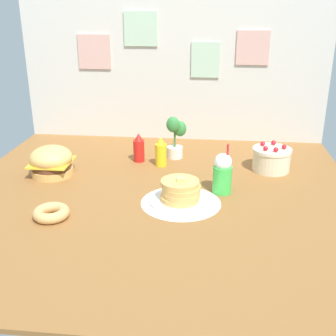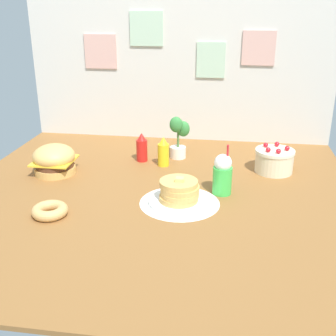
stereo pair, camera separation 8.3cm
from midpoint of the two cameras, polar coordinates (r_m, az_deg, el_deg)
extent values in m
cube|color=brown|center=(2.17, -0.75, -3.91)|extent=(2.08, 1.98, 0.02)
cube|color=beige|center=(2.97, 2.34, 13.12)|extent=(2.08, 0.03, 0.98)
cube|color=#D8A599|center=(3.04, -8.30, 15.29)|extent=(0.22, 0.01, 0.23)
cube|color=#B2D1B2|center=(2.95, -2.10, 18.26)|extent=(0.22, 0.01, 0.22)
cube|color=#B2D1B2|center=(2.92, 6.63, 14.26)|extent=(0.19, 0.01, 0.23)
cube|color=#D8A599|center=(2.92, 12.97, 15.48)|extent=(0.21, 0.01, 0.22)
cylinder|color=white|center=(2.08, 2.71, -4.72)|extent=(0.39, 0.39, 0.00)
cylinder|color=#DBA859|center=(2.50, -14.05, -0.24)|extent=(0.23, 0.23, 0.04)
cylinder|color=#59331E|center=(2.49, -14.12, 0.53)|extent=(0.21, 0.21, 0.03)
cube|color=yellow|center=(2.48, -14.16, 0.96)|extent=(0.22, 0.22, 0.01)
ellipsoid|color=#E5B260|center=(2.47, -14.22, 1.57)|extent=(0.24, 0.24, 0.13)
cylinder|color=white|center=(2.08, 2.71, -4.50)|extent=(0.30, 0.30, 0.01)
cylinder|color=#E0AD5B|center=(2.06, 2.58, -4.06)|extent=(0.19, 0.19, 0.03)
cylinder|color=#E0AD5B|center=(2.05, 2.78, -3.46)|extent=(0.19, 0.19, 0.03)
cylinder|color=#E0AD5B|center=(2.05, 2.77, -2.74)|extent=(0.19, 0.19, 0.03)
cylinder|color=#E0AD5B|center=(2.04, 2.61, -2.05)|extent=(0.19, 0.19, 0.03)
cube|color=#F7E072|center=(2.03, 2.77, -1.56)|extent=(0.04, 0.04, 0.02)
cylinder|color=beige|center=(2.52, 15.03, 0.75)|extent=(0.21, 0.21, 0.12)
cylinder|color=#F4EACC|center=(2.50, 15.17, 2.19)|extent=(0.22, 0.22, 0.02)
sphere|color=red|center=(2.49, 16.70, 2.56)|extent=(0.03, 0.03, 0.03)
sphere|color=red|center=(2.55, 15.38, 3.12)|extent=(0.03, 0.03, 0.03)
sphere|color=red|center=(2.52, 13.96, 3.04)|extent=(0.03, 0.03, 0.03)
sphere|color=red|center=(2.44, 14.31, 2.40)|extent=(0.03, 0.03, 0.03)
sphere|color=red|center=(2.43, 15.62, 2.20)|extent=(0.03, 0.03, 0.03)
cylinder|color=red|center=(2.61, -2.64, 2.38)|extent=(0.07, 0.07, 0.13)
cone|color=red|center=(2.58, -2.67, 4.26)|extent=(0.05, 0.05, 0.04)
cylinder|color=yellow|center=(2.53, 0.31, 1.78)|extent=(0.07, 0.07, 0.13)
cone|color=yellow|center=(2.50, 0.32, 3.71)|extent=(0.05, 0.05, 0.04)
cylinder|color=green|center=(2.18, 8.40, -1.68)|extent=(0.10, 0.10, 0.14)
sphere|color=white|center=(2.14, 8.54, 0.69)|extent=(0.09, 0.09, 0.09)
cylinder|color=red|center=(2.13, 9.11, 1.39)|extent=(0.01, 0.04, 0.14)
torus|color=tan|center=(2.02, -14.52, -5.60)|extent=(0.17, 0.17, 0.05)
torus|color=#D89ED8|center=(2.01, -14.53, -5.51)|extent=(0.16, 0.16, 0.04)
cylinder|color=white|center=(2.67, 2.25, 2.14)|extent=(0.10, 0.10, 0.07)
cylinder|color=#4C7238|center=(2.64, 2.28, 4.16)|extent=(0.01, 0.01, 0.13)
ellipsoid|color=#38843D|center=(2.63, 2.98, 5.29)|extent=(0.08, 0.05, 0.10)
ellipsoid|color=#38843D|center=(2.65, 2.08, 5.83)|extent=(0.08, 0.05, 0.10)
ellipsoid|color=#38843D|center=(2.59, 2.02, 5.87)|extent=(0.08, 0.05, 0.10)
camera|label=1|loc=(0.04, -88.91, 0.43)|focal=45.19mm
camera|label=2|loc=(0.04, 91.09, -0.43)|focal=45.19mm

